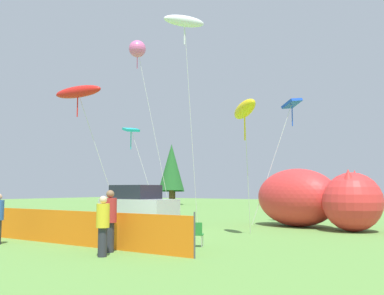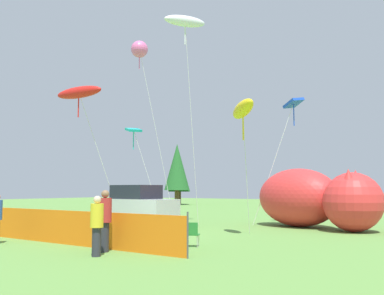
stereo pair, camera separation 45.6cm
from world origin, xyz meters
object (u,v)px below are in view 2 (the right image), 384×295
at_px(spectator_in_green_shirt, 97,223).
at_px(kite_teal_diamond, 134,131).
at_px(kite_blue_box, 293,105).
at_px(kite_yellow_hero, 243,109).
at_px(kite_red_lizard, 79,93).
at_px(kite_white_ghost, 185,22).
at_px(kite_pink_octopus, 140,50).
at_px(spectator_in_red_shirt, 105,218).
at_px(inflatable_cat, 312,200).
at_px(parked_car, 138,207).
at_px(folding_chair, 192,233).

distance_m(spectator_in_green_shirt, kite_teal_diamond, 16.26).
height_order(kite_blue_box, kite_yellow_hero, kite_blue_box).
xyz_separation_m(kite_red_lizard, kite_teal_diamond, (-1.77, 6.30, -1.17)).
bearing_deg(kite_white_ghost, spectator_in_green_shirt, -69.63).
height_order(kite_teal_diamond, kite_pink_octopus, kite_pink_octopus).
height_order(spectator_in_red_shirt, kite_blue_box, kite_blue_box).
bearing_deg(spectator_in_red_shirt, spectator_in_green_shirt, -59.64).
xyz_separation_m(spectator_in_red_shirt, kite_teal_diamond, (-9.07, 11.54, 4.68)).
bearing_deg(kite_yellow_hero, spectator_in_red_shirt, -105.42).
height_order(spectator_in_green_shirt, kite_red_lizard, kite_red_lizard).
height_order(inflatable_cat, kite_yellow_hero, kite_yellow_hero).
relative_size(kite_yellow_hero, kite_pink_octopus, 0.50).
height_order(inflatable_cat, kite_red_lizard, kite_red_lizard).
bearing_deg(parked_car, kite_teal_diamond, 138.76).
relative_size(kite_blue_box, kite_yellow_hero, 1.23).
bearing_deg(kite_white_ghost, kite_pink_octopus, 158.38).
bearing_deg(kite_teal_diamond, kite_white_ghost, -24.10).
height_order(parked_car, kite_white_ghost, kite_white_ghost).
relative_size(inflatable_cat, kite_red_lizard, 0.98).
height_order(inflatable_cat, kite_white_ghost, kite_white_ghost).
xyz_separation_m(kite_yellow_hero, kite_pink_octopus, (-9.74, 4.70, 5.66)).
height_order(inflatable_cat, kite_blue_box, kite_blue_box).
xyz_separation_m(inflatable_cat, kite_white_ghost, (-5.89, -2.58, 9.60)).
relative_size(kite_white_ghost, kite_blue_box, 1.62).
xyz_separation_m(kite_teal_diamond, kite_yellow_hero, (10.76, -5.41, -0.50)).
distance_m(folding_chair, inflatable_cat, 9.17).
bearing_deg(folding_chair, kite_white_ghost, 11.70).
distance_m(spectator_in_green_shirt, spectator_in_red_shirt, 0.88).
relative_size(spectator_in_green_shirt, kite_teal_diamond, 0.29).
relative_size(spectator_in_green_shirt, kite_red_lizard, 0.24).
height_order(folding_chair, kite_teal_diamond, kite_teal_diamond).
xyz_separation_m(kite_white_ghost, kite_blue_box, (4.35, 4.46, -4.34)).
bearing_deg(kite_white_ghost, inflatable_cat, 23.66).
height_order(kite_white_ghost, kite_blue_box, kite_white_ghost).
relative_size(folding_chair, kite_yellow_hero, 0.14).
relative_size(folding_chair, spectator_in_green_shirt, 0.47).
distance_m(spectator_in_green_shirt, kite_yellow_hero, 8.20).
distance_m(kite_white_ghost, kite_blue_box, 7.58).
bearing_deg(parked_car, kite_blue_box, 51.01).
height_order(parked_car, kite_pink_octopus, kite_pink_octopus).
xyz_separation_m(kite_blue_box, kite_pink_octopus, (-9.26, -2.51, 4.23)).
bearing_deg(folding_chair, spectator_in_green_shirt, 135.24).
bearing_deg(parked_car, kite_yellow_hero, -3.63).
height_order(kite_white_ghost, kite_red_lizard, kite_white_ghost).
bearing_deg(kite_teal_diamond, kite_pink_octopus, -34.76).
xyz_separation_m(kite_blue_box, kite_teal_diamond, (-10.27, -1.80, -0.93)).
height_order(kite_red_lizard, kite_yellow_hero, kite_red_lizard).
bearing_deg(spectator_in_green_shirt, kite_pink_octopus, 126.22).
bearing_deg(folding_chair, inflatable_cat, -31.78).
height_order(spectator_in_green_shirt, kite_yellow_hero, kite_yellow_hero).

